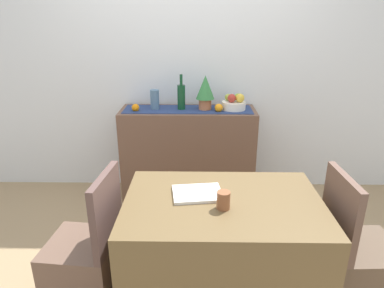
{
  "coord_description": "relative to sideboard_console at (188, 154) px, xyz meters",
  "views": [
    {
      "loc": [
        0.09,
        -2.17,
        1.71
      ],
      "look_at": [
        0.05,
        0.36,
        0.76
      ],
      "focal_mm": 31.88,
      "sensor_mm": 36.0,
      "label": 1
    }
  ],
  "objects": [
    {
      "name": "ground_plane",
      "position": [
        0.0,
        -0.92,
        -0.45
      ],
      "size": [
        6.4,
        6.4,
        0.02
      ],
      "primitive_type": "cube",
      "color": "#9D815C",
      "rests_on": "ground"
    },
    {
      "name": "room_wall_rear",
      "position": [
        0.0,
        0.26,
        0.91
      ],
      "size": [
        6.4,
        0.06,
        2.7
      ],
      "primitive_type": "cube",
      "color": "silver",
      "rests_on": "ground"
    },
    {
      "name": "sideboard_console",
      "position": [
        0.0,
        0.0,
        0.0
      ],
      "size": [
        1.27,
        0.42,
        0.89
      ],
      "primitive_type": "cube",
      "color": "brown",
      "rests_on": "ground"
    },
    {
      "name": "table_runner",
      "position": [
        0.0,
        0.0,
        0.45
      ],
      "size": [
        1.19,
        0.32,
        0.01
      ],
      "primitive_type": "cube",
      "color": "navy",
      "rests_on": "sideboard_console"
    },
    {
      "name": "fruit_bowl",
      "position": [
        0.43,
        0.0,
        0.49
      ],
      "size": [
        0.22,
        0.22,
        0.07
      ],
      "primitive_type": "cylinder",
      "color": "white",
      "rests_on": "table_runner"
    },
    {
      "name": "apple_center",
      "position": [
        0.4,
        -0.03,
        0.56
      ],
      "size": [
        0.08,
        0.08,
        0.08
      ],
      "primitive_type": "sphere",
      "color": "#AC3128",
      "rests_on": "fruit_bowl"
    },
    {
      "name": "apple_upper",
      "position": [
        0.47,
        0.05,
        0.55
      ],
      "size": [
        0.06,
        0.06,
        0.06
      ],
      "primitive_type": "sphere",
      "color": "#87B237",
      "rests_on": "fruit_bowl"
    },
    {
      "name": "apple_rear",
      "position": [
        0.38,
        0.04,
        0.55
      ],
      "size": [
        0.06,
        0.06,
        0.06
      ],
      "primitive_type": "sphere",
      "color": "#98A439",
      "rests_on": "fruit_bowl"
    },
    {
      "name": "apple_front",
      "position": [
        0.48,
        -0.02,
        0.56
      ],
      "size": [
        0.08,
        0.08,
        0.08
      ],
      "primitive_type": "sphere",
      "color": "gold",
      "rests_on": "fruit_bowl"
    },
    {
      "name": "wine_bottle",
      "position": [
        -0.06,
        0.0,
        0.57
      ],
      "size": [
        0.07,
        0.07,
        0.33
      ],
      "color": "#124123",
      "rests_on": "sideboard_console"
    },
    {
      "name": "ceramic_vase",
      "position": [
        -0.31,
        0.0,
        0.54
      ],
      "size": [
        0.08,
        0.08,
        0.19
      ],
      "primitive_type": "cylinder",
      "color": "slate",
      "rests_on": "sideboard_console"
    },
    {
      "name": "potted_plant",
      "position": [
        0.16,
        -0.0,
        0.63
      ],
      "size": [
        0.17,
        0.17,
        0.32
      ],
      "color": "#BC6C44",
      "rests_on": "sideboard_console"
    },
    {
      "name": "orange_loose_mid",
      "position": [
        -0.48,
        -0.07,
        0.48
      ],
      "size": [
        0.07,
        0.07,
        0.07
      ],
      "primitive_type": "sphere",
      "color": "orange",
      "rests_on": "sideboard_console"
    },
    {
      "name": "orange_loose_far",
      "position": [
        0.28,
        -0.08,
        0.48
      ],
      "size": [
        0.08,
        0.08,
        0.08
      ],
      "primitive_type": "sphere",
      "color": "orange",
      "rests_on": "sideboard_console"
    },
    {
      "name": "dining_table",
      "position": [
        0.24,
        -1.42,
        -0.07
      ],
      "size": [
        1.12,
        0.75,
        0.74
      ],
      "primitive_type": "cube",
      "color": "brown",
      "rests_on": "ground"
    },
    {
      "name": "open_book",
      "position": [
        0.09,
        -1.35,
        0.3
      ],
      "size": [
        0.3,
        0.24,
        0.02
      ],
      "primitive_type": "cube",
      "rotation": [
        0.0,
        0.0,
        0.13
      ],
      "color": "white",
      "rests_on": "dining_table"
    },
    {
      "name": "coffee_cup",
      "position": [
        0.23,
        -1.5,
        0.35
      ],
      "size": [
        0.07,
        0.07,
        0.1
      ],
      "primitive_type": "cylinder",
      "color": "brown",
      "rests_on": "dining_table"
    },
    {
      "name": "chair_near_window",
      "position": [
        -0.58,
        -1.42,
        -0.18
      ],
      "size": [
        0.44,
        0.44,
        0.9
      ],
      "color": "brown",
      "rests_on": "ground"
    },
    {
      "name": "chair_by_corner",
      "position": [
        1.06,
        -1.42,
        -0.18
      ],
      "size": [
        0.42,
        0.42,
        0.9
      ],
      "color": "brown",
      "rests_on": "ground"
    }
  ]
}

